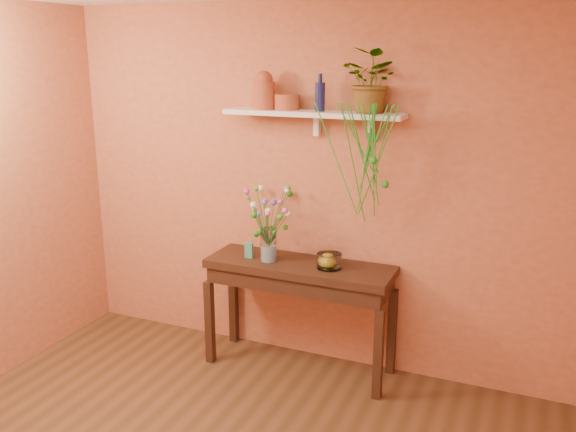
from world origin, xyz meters
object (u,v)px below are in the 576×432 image
(terracotta_jug, at_px, (264,91))
(glass_vase, at_px, (269,247))
(glass_bowl, at_px, (329,261))
(spider_plant, at_px, (373,81))
(blue_bottle, at_px, (320,96))
(bouquet, at_px, (269,210))
(sideboard, at_px, (299,279))

(terracotta_jug, height_order, glass_vase, terracotta_jug)
(glass_bowl, bearing_deg, terracotta_jug, 169.00)
(terracotta_jug, distance_m, spider_plant, 0.79)
(blue_bottle, bearing_deg, glass_bowl, -42.90)
(blue_bottle, distance_m, glass_bowl, 1.17)
(glass_vase, bearing_deg, glass_bowl, 3.41)
(terracotta_jug, height_order, blue_bottle, terracotta_jug)
(blue_bottle, distance_m, glass_vase, 1.15)
(blue_bottle, height_order, spider_plant, spider_plant)
(bouquet, bearing_deg, glass_vase, -82.93)
(spider_plant, bearing_deg, blue_bottle, -176.58)
(bouquet, height_order, glass_bowl, bouquet)
(terracotta_jug, xyz_separation_m, bouquet, (0.09, -0.12, -0.84))
(blue_bottle, distance_m, spider_plant, 0.38)
(terracotta_jug, relative_size, blue_bottle, 1.06)
(glass_vase, bearing_deg, terracotta_jug, 123.20)
(spider_plant, distance_m, bouquet, 1.17)
(blue_bottle, relative_size, glass_bowl, 1.44)
(spider_plant, relative_size, bouquet, 0.94)
(glass_vase, distance_m, bouquet, 0.28)
(glass_vase, height_order, glass_bowl, glass_vase)
(blue_bottle, bearing_deg, spider_plant, 3.42)
(blue_bottle, bearing_deg, sideboard, -133.74)
(sideboard, distance_m, glass_vase, 0.33)
(glass_vase, bearing_deg, spider_plant, 13.76)
(terracotta_jug, height_order, spider_plant, spider_plant)
(spider_plant, xyz_separation_m, bouquet, (-0.70, -0.15, -0.92))
(blue_bottle, distance_m, bouquet, 0.89)
(sideboard, xyz_separation_m, blue_bottle, (0.10, 0.11, 1.32))
(blue_bottle, xyz_separation_m, spider_plant, (0.37, 0.02, 0.11))
(glass_vase, distance_m, glass_bowl, 0.47)
(sideboard, relative_size, bouquet, 3.05)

